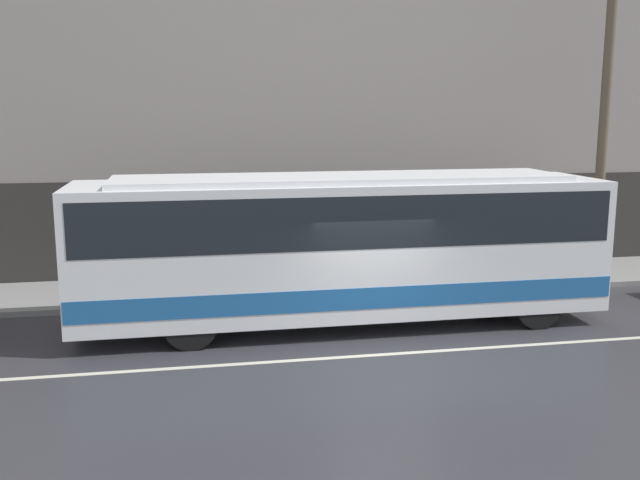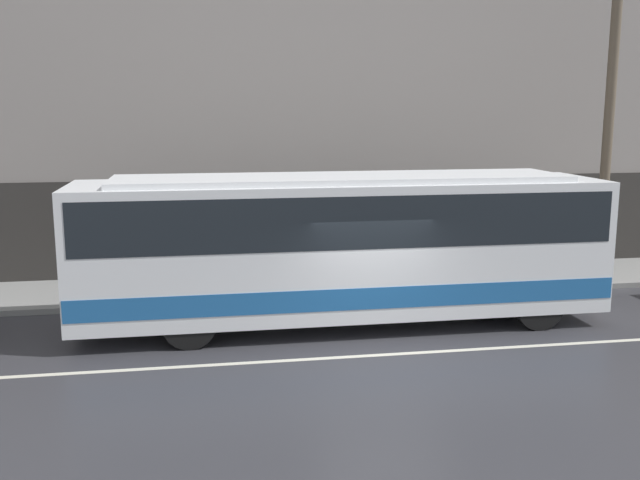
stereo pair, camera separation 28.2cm
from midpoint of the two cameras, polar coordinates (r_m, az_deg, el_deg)
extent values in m
plane|color=#333338|center=(14.06, 5.61, -9.15)|extent=(60.00, 60.00, 0.00)
cube|color=gray|center=(19.17, 1.27, -3.56)|extent=(60.00, 2.99, 0.14)
cube|color=gray|center=(20.33, 0.42, 16.30)|extent=(60.00, 0.30, 13.57)
cube|color=#2D2B28|center=(20.33, 0.48, 1.07)|extent=(60.00, 0.06, 2.80)
cube|color=beige|center=(14.06, 5.61, -9.13)|extent=(54.00, 0.14, 0.01)
cube|color=white|center=(15.56, 2.29, -0.46)|extent=(11.43, 2.58, 2.83)
cube|color=#1E5999|center=(15.74, 2.26, -3.55)|extent=(11.37, 2.61, 0.45)
cube|color=black|center=(15.44, 2.30, 2.08)|extent=(11.09, 2.60, 1.07)
cube|color=orange|center=(17.46, 20.87, 4.12)|extent=(0.12, 1.94, 0.28)
cube|color=white|center=(15.35, 2.32, 4.96)|extent=(9.72, 2.20, 0.12)
cylinder|color=black|center=(16.17, 17.59, -4.98)|extent=(1.08, 0.28, 1.08)
cylinder|color=black|center=(18.14, 14.33, -3.16)|extent=(1.08, 0.28, 1.08)
cylinder|color=black|center=(14.42, -9.86, -6.49)|extent=(1.08, 0.28, 1.08)
cylinder|color=black|center=(16.60, -9.88, -4.24)|extent=(1.08, 0.28, 1.08)
cylinder|color=brown|center=(20.28, 22.51, 9.27)|extent=(0.26, 0.26, 8.86)
cylinder|color=#333338|center=(19.56, -4.68, -1.09)|extent=(0.36, 0.36, 1.34)
sphere|color=tan|center=(19.42, -4.72, 1.20)|extent=(0.24, 0.24, 0.24)
camera|label=1|loc=(0.14, -89.48, 0.10)|focal=40.00mm
camera|label=2|loc=(0.14, 90.52, -0.10)|focal=40.00mm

